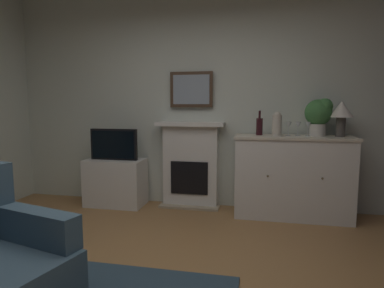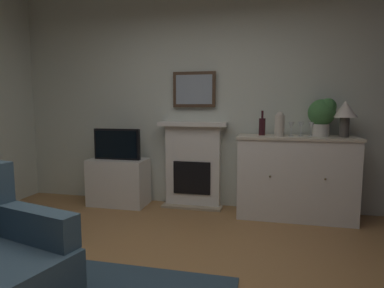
{
  "view_description": "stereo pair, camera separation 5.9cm",
  "coord_description": "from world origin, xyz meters",
  "px_view_note": "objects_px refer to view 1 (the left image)",
  "views": [
    {
      "loc": [
        0.7,
        -1.99,
        1.31
      ],
      "look_at": [
        0.17,
        0.56,
        1.0
      ],
      "focal_mm": 30.52,
      "sensor_mm": 36.0,
      "label": 1
    },
    {
      "loc": [
        0.75,
        -1.98,
        1.31
      ],
      "look_at": [
        0.17,
        0.56,
        1.0
      ],
      "focal_mm": 30.52,
      "sensor_mm": 36.0,
      "label": 2
    }
  ],
  "objects_px": {
    "table_lamp": "(341,112)",
    "fireplace_unit": "(191,165)",
    "tv_set": "(114,144)",
    "potted_plant_small": "(319,114)",
    "wine_glass_right": "(308,125)",
    "tv_cabinet": "(116,182)",
    "framed_picture": "(191,90)",
    "wine_bottle": "(259,126)",
    "sideboard_cabinet": "(292,177)",
    "wine_glass_left": "(288,125)",
    "vase_decorative": "(277,124)",
    "wine_glass_center": "(298,125)"
  },
  "relations": [
    {
      "from": "wine_glass_right",
      "to": "wine_glass_center",
      "type": "bearing_deg",
      "value": -179.57
    },
    {
      "from": "vase_decorative",
      "to": "wine_glass_center",
      "type": "bearing_deg",
      "value": 17.99
    },
    {
      "from": "wine_glass_right",
      "to": "tv_cabinet",
      "type": "xyz_separation_m",
      "value": [
        -2.38,
        -0.01,
        -0.78
      ]
    },
    {
      "from": "wine_bottle",
      "to": "tv_set",
      "type": "xyz_separation_m",
      "value": [
        -1.84,
        -0.05,
        -0.26
      ]
    },
    {
      "from": "framed_picture",
      "to": "wine_glass_right",
      "type": "bearing_deg",
      "value": -7.82
    },
    {
      "from": "fireplace_unit",
      "to": "wine_glass_right",
      "type": "bearing_deg",
      "value": -6.01
    },
    {
      "from": "wine_glass_right",
      "to": "wine_glass_left",
      "type": "bearing_deg",
      "value": -169.21
    },
    {
      "from": "framed_picture",
      "to": "sideboard_cabinet",
      "type": "xyz_separation_m",
      "value": [
        1.25,
        -0.22,
        -1.03
      ]
    },
    {
      "from": "wine_bottle",
      "to": "wine_glass_left",
      "type": "distance_m",
      "value": 0.33
    },
    {
      "from": "sideboard_cabinet",
      "to": "wine_glass_right",
      "type": "distance_m",
      "value": 0.62
    },
    {
      "from": "wine_bottle",
      "to": "wine_glass_right",
      "type": "distance_m",
      "value": 0.55
    },
    {
      "from": "table_lamp",
      "to": "fireplace_unit",
      "type": "bearing_deg",
      "value": 174.22
    },
    {
      "from": "wine_glass_right",
      "to": "potted_plant_small",
      "type": "distance_m",
      "value": 0.18
    },
    {
      "from": "wine_glass_right",
      "to": "tv_set",
      "type": "height_order",
      "value": "wine_glass_right"
    },
    {
      "from": "wine_glass_left",
      "to": "wine_glass_right",
      "type": "xyz_separation_m",
      "value": [
        0.22,
        0.04,
        0.0
      ]
    },
    {
      "from": "framed_picture",
      "to": "wine_glass_right",
      "type": "distance_m",
      "value": 1.48
    },
    {
      "from": "tv_cabinet",
      "to": "fireplace_unit",
      "type": "bearing_deg",
      "value": 9.45
    },
    {
      "from": "table_lamp",
      "to": "potted_plant_small",
      "type": "xyz_separation_m",
      "value": [
        -0.23,
        0.05,
        -0.02
      ]
    },
    {
      "from": "framed_picture",
      "to": "wine_glass_left",
      "type": "relative_size",
      "value": 3.33
    },
    {
      "from": "tv_cabinet",
      "to": "wine_glass_center",
      "type": "bearing_deg",
      "value": 0.33
    },
    {
      "from": "tv_cabinet",
      "to": "wine_glass_left",
      "type": "bearing_deg",
      "value": -0.74
    },
    {
      "from": "wine_glass_left",
      "to": "tv_set",
      "type": "xyz_separation_m",
      "value": [
        -2.16,
        0.0,
        -0.27
      ]
    },
    {
      "from": "wine_bottle",
      "to": "vase_decorative",
      "type": "xyz_separation_m",
      "value": [
        0.2,
        -0.09,
        0.03
      ]
    },
    {
      "from": "vase_decorative",
      "to": "tv_cabinet",
      "type": "xyz_separation_m",
      "value": [
        -2.03,
        0.07,
        -0.79
      ]
    },
    {
      "from": "table_lamp",
      "to": "wine_glass_right",
      "type": "relative_size",
      "value": 2.42
    },
    {
      "from": "wine_glass_left",
      "to": "tv_cabinet",
      "type": "bearing_deg",
      "value": 179.26
    },
    {
      "from": "vase_decorative",
      "to": "sideboard_cabinet",
      "type": "bearing_deg",
      "value": 14.31
    },
    {
      "from": "tv_cabinet",
      "to": "sideboard_cabinet",
      "type": "bearing_deg",
      "value": -0.39
    },
    {
      "from": "table_lamp",
      "to": "wine_bottle",
      "type": "distance_m",
      "value": 0.91
    },
    {
      "from": "wine_glass_left",
      "to": "vase_decorative",
      "type": "xyz_separation_m",
      "value": [
        -0.13,
        -0.04,
        0.02
      ]
    },
    {
      "from": "table_lamp",
      "to": "wine_glass_right",
      "type": "height_order",
      "value": "table_lamp"
    },
    {
      "from": "framed_picture",
      "to": "tv_cabinet",
      "type": "relative_size",
      "value": 0.73
    },
    {
      "from": "wine_bottle",
      "to": "vase_decorative",
      "type": "bearing_deg",
      "value": -25.53
    },
    {
      "from": "wine_glass_left",
      "to": "vase_decorative",
      "type": "distance_m",
      "value": 0.14
    },
    {
      "from": "framed_picture",
      "to": "wine_bottle",
      "type": "xyz_separation_m",
      "value": [
        0.86,
        -0.18,
        -0.44
      ]
    },
    {
      "from": "sideboard_cabinet",
      "to": "wine_glass_right",
      "type": "height_order",
      "value": "wine_glass_right"
    },
    {
      "from": "tv_set",
      "to": "potted_plant_small",
      "type": "distance_m",
      "value": 2.53
    },
    {
      "from": "framed_picture",
      "to": "table_lamp",
      "type": "distance_m",
      "value": 1.78
    },
    {
      "from": "vase_decorative",
      "to": "tv_cabinet",
      "type": "distance_m",
      "value": 2.18
    },
    {
      "from": "wine_bottle",
      "to": "framed_picture",
      "type": "bearing_deg",
      "value": 168.27
    },
    {
      "from": "sideboard_cabinet",
      "to": "fireplace_unit",
      "type": "bearing_deg",
      "value": 171.95
    },
    {
      "from": "potted_plant_small",
      "to": "wine_glass_right",
      "type": "bearing_deg",
      "value": -172.0
    },
    {
      "from": "fireplace_unit",
      "to": "wine_glass_right",
      "type": "xyz_separation_m",
      "value": [
        1.41,
        -0.15,
        0.53
      ]
    },
    {
      "from": "sideboard_cabinet",
      "to": "tv_set",
      "type": "relative_size",
      "value": 2.16
    },
    {
      "from": "wine_glass_center",
      "to": "potted_plant_small",
      "type": "bearing_deg",
      "value": 4.34
    },
    {
      "from": "table_lamp",
      "to": "potted_plant_small",
      "type": "height_order",
      "value": "potted_plant_small"
    },
    {
      "from": "wine_glass_left",
      "to": "wine_glass_right",
      "type": "relative_size",
      "value": 1.0
    },
    {
      "from": "framed_picture",
      "to": "wine_glass_left",
      "type": "distance_m",
      "value": 1.29
    },
    {
      "from": "wine_glass_center",
      "to": "vase_decorative",
      "type": "bearing_deg",
      "value": -162.01
    },
    {
      "from": "wine_glass_right",
      "to": "tv_cabinet",
      "type": "bearing_deg",
      "value": -179.66
    }
  ]
}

